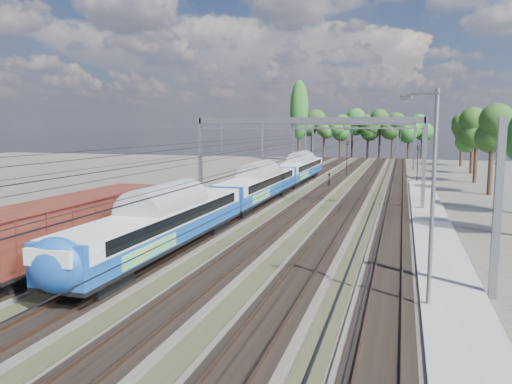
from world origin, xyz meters
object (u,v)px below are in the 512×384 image
(freight_boxcar, at_px, (75,225))
(signal_far, at_px, (418,159))
(emu_train, at_px, (259,181))
(signal_near, at_px, (347,154))
(lamp_post, at_px, (431,193))
(worker, at_px, (330,180))

(freight_boxcar, relative_size, signal_far, 2.69)
(emu_train, xyz_separation_m, signal_near, (5.43, 32.25, 1.12))
(emu_train, bearing_deg, freight_boxcar, -100.79)
(signal_near, bearing_deg, signal_far, -36.91)
(freight_boxcar, relative_size, lamp_post, 1.52)
(signal_far, bearing_deg, freight_boxcar, -109.90)
(signal_far, distance_m, lamp_post, 52.92)
(signal_far, xyz_separation_m, lamp_post, (-0.89, -52.89, 1.81))
(emu_train, xyz_separation_m, signal_far, (16.10, 26.86, 0.84))
(emu_train, height_order, freight_boxcar, emu_train)
(emu_train, relative_size, worker, 34.26)
(freight_boxcar, distance_m, lamp_post, 20.08)
(freight_boxcar, relative_size, signal_near, 2.48)
(freight_boxcar, bearing_deg, signal_far, 67.80)
(emu_train, relative_size, signal_far, 11.76)
(emu_train, xyz_separation_m, freight_boxcar, (-4.50, -23.63, -0.30))
(freight_boxcar, distance_m, signal_near, 56.77)
(signal_near, bearing_deg, emu_train, -109.66)
(lamp_post, bearing_deg, signal_far, 107.98)
(emu_train, distance_m, freight_boxcar, 24.05)
(emu_train, height_order, signal_far, signal_far)
(freight_boxcar, height_order, signal_far, signal_far)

